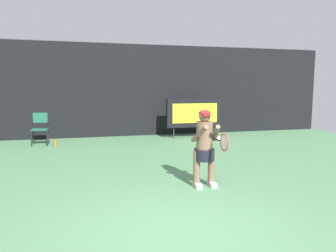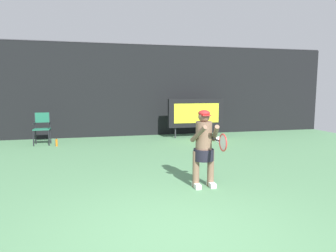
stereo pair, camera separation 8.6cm
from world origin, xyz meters
The scene contains 7 objects.
ground centered at (0.00, -0.19, -0.01)m, with size 18.00×22.00×0.03m.
backdrop_screen centered at (0.00, 8.50, 1.81)m, with size 18.00×0.12×3.66m.
scoreboard centered at (2.82, 7.50, 0.95)m, with size 2.20×0.21×1.50m.
umpire_chair centered at (-2.74, 7.21, 0.62)m, with size 0.52×0.44×1.08m.
water_bottle centered at (-2.24, 6.79, 0.12)m, with size 0.07×0.07×0.27m.
tennis_player centered at (1.03, 1.75, 0.81)m, with size 0.53×0.60×1.49m.
tennis_racket centered at (1.16, 1.18, 0.96)m, with size 0.03×0.60×0.31m.
Camera 1 is at (-1.04, -3.56, 1.88)m, focal length 32.19 mm.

